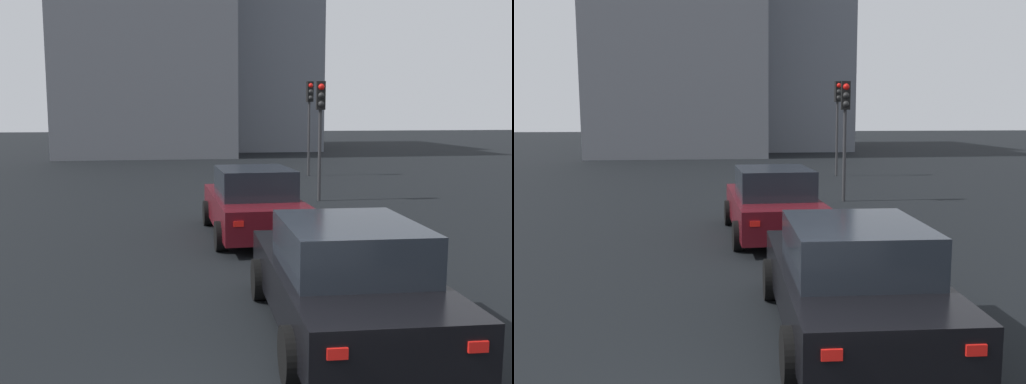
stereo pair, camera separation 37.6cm
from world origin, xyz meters
The scene contains 6 objects.
car_maroon_left_lead centered at (8.46, -1.37, 0.78)m, with size 4.62×2.19×1.62m.
car_black_left_second centered at (2.36, -1.72, 0.74)m, with size 4.65×2.22×1.53m.
traffic_light_near_left centered at (13.40, -4.26, 2.78)m, with size 0.32×0.30×3.86m.
traffic_light_near_right centered at (20.70, -5.67, 3.04)m, with size 0.33×0.30×4.23m.
building_facade_left centered at (42.52, -6.00, 6.43)m, with size 13.44×8.83×12.87m, color slate.
building_facade_center centered at (36.88, 2.00, 8.98)m, with size 12.69×11.19×17.96m, color slate.
Camera 2 is at (-4.78, 0.13, 2.91)m, focal length 40.46 mm.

